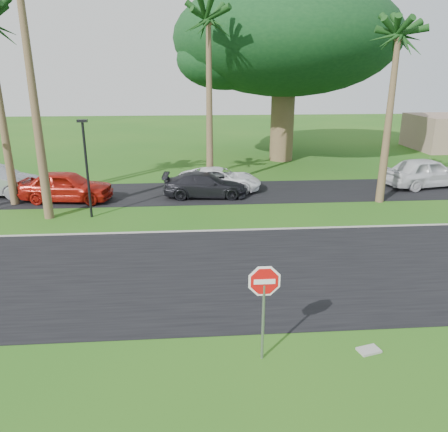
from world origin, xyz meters
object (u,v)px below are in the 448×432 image
car_red (67,186)px  car_dark (205,185)px  car_pickup (426,173)px  stop_sign_near (264,294)px  car_minivan (219,180)px

car_red → car_dark: 7.47m
car_pickup → car_dark: bearing=83.5°
stop_sign_near → car_dark: 14.71m
car_minivan → car_dark: bearing=150.3°
stop_sign_near → car_dark: (-0.89, 14.64, -1.10)m
stop_sign_near → car_minivan: (0.00, 15.88, -1.10)m
stop_sign_near → car_pickup: bearing=51.7°
car_red → stop_sign_near: bearing=-142.9°
car_dark → car_minivan: 1.52m
stop_sign_near → car_pickup: (12.56, 15.88, -0.88)m
car_red → car_minivan: bearing=-72.8°
stop_sign_near → car_dark: size_ratio=0.56×
car_red → car_dark: car_red is taller
car_red → car_dark: size_ratio=1.04×
car_red → car_minivan: 8.49m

